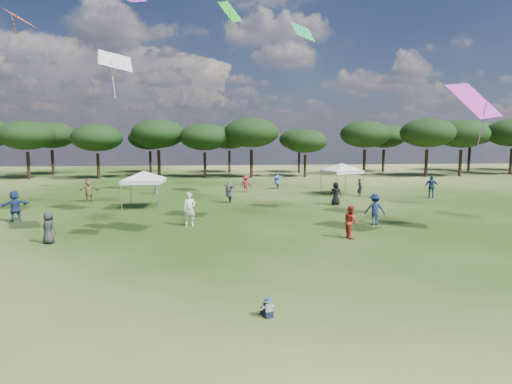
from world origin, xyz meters
TOP-DOWN VIEW (x-y plane):
  - ground at (0.00, 0.00)m, footprint 140.00×140.00m
  - tree_line at (2.39, 47.41)m, footprint 108.78×17.63m
  - tent_left at (-6.45, 21.14)m, footprint 5.48×5.48m
  - tent_right at (9.64, 26.91)m, footprint 5.44×5.44m
  - toddler at (-0.14, 1.81)m, footprint 0.41×0.44m
  - festival_crowd at (-0.73, 21.85)m, footprint 31.33×22.18m

SIDE VIEW (x-z plane):
  - ground at x=0.00m, z-range 0.00..0.00m
  - toddler at x=-0.14m, z-range -0.03..0.52m
  - festival_crowd at x=-0.73m, z-range -0.09..1.82m
  - tent_left at x=-6.45m, z-range 1.06..4.03m
  - tent_right at x=9.64m, z-range 1.11..4.19m
  - tree_line at x=2.39m, z-range 1.54..9.31m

